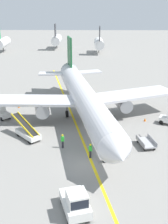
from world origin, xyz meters
The scene contains 15 objects.
ground_plane centered at (0.00, 0.00, 0.00)m, with size 300.00×300.00×0.00m, color gray.
taxi_line_yellow centered at (-0.73, 5.00, 0.00)m, with size 0.30×80.00×0.01m, color yellow.
airliner centered at (-0.84, 12.36, 3.42)m, with size 28.04×35.13×10.10m.
pushback_tug centered at (-1.15, -7.45, 0.99)m, with size 2.86×4.00×2.20m.
baggage_tug_near_wing centered at (-12.67, 12.77, 0.93)m, with size 2.58×2.65×2.10m.
belt_loader_forward_hold centered at (-7.67, 6.20, 0.78)m, with size 4.29×4.54×2.59m.
baggage_cart_empty_trailing centered at (6.61, 4.24, 0.47)m, with size 2.10×3.84×0.94m.
ground_crew_marshaller centered at (0.06, 1.40, 0.91)m, with size 0.36×0.24×1.70m.
ground_crew_wing_walker centered at (-3.13, 3.69, 0.91)m, with size 0.36×0.24×1.70m.
safety_cone_nose_left centered at (-11.28, 17.27, 0.22)m, with size 0.36×0.36×0.44m, color orange.
safety_cone_nose_right centered at (7.88, 11.92, 0.22)m, with size 0.36×0.36×0.44m, color orange.
safety_cone_wingtip_left centered at (3.79, 7.50, 0.22)m, with size 0.36×0.36×0.44m, color orange.
distant_aircraft_far_left centered at (-28.35, 70.75, 3.22)m, with size 3.00×10.10×8.80m.
distant_aircraft_mid_left centered at (-11.42, 78.98, 3.22)m, with size 3.00×10.10×8.80m.
distant_aircraft_mid_right centered at (3.23, 69.60, 3.22)m, with size 3.00×10.10×8.80m.
Camera 1 is at (-0.21, -26.64, 15.97)m, focal length 47.04 mm.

